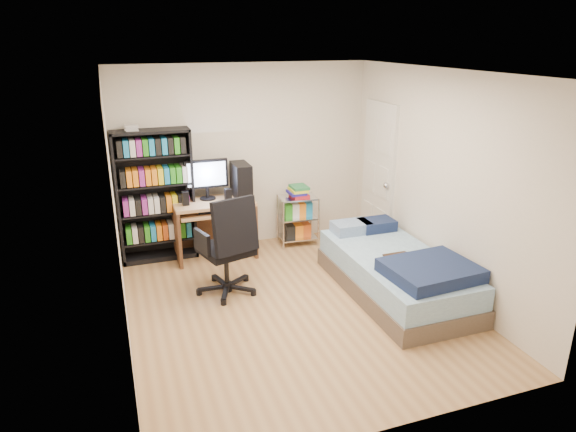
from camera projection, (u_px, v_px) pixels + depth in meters
name	position (u px, v px, depth m)	size (l,w,h in m)	color
room	(295.00, 198.00, 5.25)	(3.58, 4.08, 2.58)	tan
media_shelf	(155.00, 195.00, 6.62)	(0.97, 0.32, 1.79)	black
computer_desk	(221.00, 204.00, 6.81)	(1.04, 0.60, 1.31)	tan
office_chair	(228.00, 263.00, 5.84)	(0.87, 0.87, 1.19)	black
wire_cart	(298.00, 206.00, 7.21)	(0.56, 0.42, 0.86)	silver
bed	(397.00, 272.00, 5.87)	(1.05, 2.10, 0.60)	brown
door	(378.00, 176.00, 7.07)	(0.12, 0.80, 2.00)	silver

